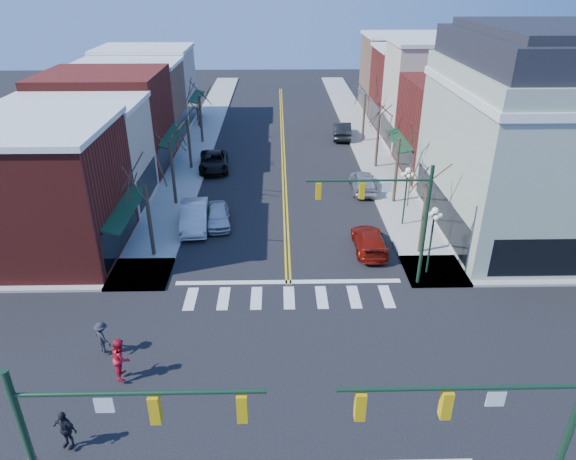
{
  "coord_description": "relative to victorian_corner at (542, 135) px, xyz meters",
  "views": [
    {
      "loc": [
        -0.56,
        -17.32,
        16.05
      ],
      "look_at": [
        0.0,
        8.93,
        2.8
      ],
      "focal_mm": 32.0,
      "sensor_mm": 36.0,
      "label": 1
    }
  ],
  "objects": [
    {
      "name": "bldg_right_brick_a",
      "position": [
        -1.0,
        11.25,
        -2.66
      ],
      "size": [
        10.0,
        8.5,
        8.0
      ],
      "primitive_type": "cube",
      "color": "maroon",
      "rests_on": "ground"
    },
    {
      "name": "car_left_near",
      "position": [
        -21.3,
        0.95,
        -5.95
      ],
      "size": [
        2.19,
        4.31,
        1.41
      ],
      "primitive_type": "imported",
      "rotation": [
        0.0,
        0.0,
        0.13
      ],
      "color": "silver",
      "rests_on": "ground"
    },
    {
      "name": "car_right_mid",
      "position": [
        -10.1,
        7.04,
        -5.84
      ],
      "size": [
        2.07,
        4.83,
        1.63
      ],
      "primitive_type": "imported",
      "rotation": [
        0.0,
        0.0,
        3.11
      ],
      "color": "#B4B4B9",
      "rests_on": "ground"
    },
    {
      "name": "tree_left_d",
      "position": [
        -24.9,
        20.5,
        -4.21
      ],
      "size": [
        0.24,
        0.24,
        4.9
      ],
      "primitive_type": "cylinder",
      "color": "#382B21",
      "rests_on": "ground"
    },
    {
      "name": "pedestrian_red_b",
      "position": [
        -23.91,
        -14.38,
        -5.52
      ],
      "size": [
        0.92,
        1.08,
        1.97
      ],
      "primitive_type": "imported",
      "rotation": [
        0.0,
        0.0,
        1.77
      ],
      "color": "red",
      "rests_on": "sidewalk_left"
    },
    {
      "name": "lamppost_corner",
      "position": [
        -8.3,
        -6.0,
        -3.7
      ],
      "size": [
        0.36,
        0.36,
        4.33
      ],
      "color": "#14331E",
      "rests_on": "ground"
    },
    {
      "name": "traffic_mast_far_right",
      "position": [
        -10.95,
        -7.1,
        -1.95
      ],
      "size": [
        6.6,
        0.28,
        7.2
      ],
      "color": "#14331E",
      "rests_on": "ground"
    },
    {
      "name": "bldg_right_brick_b",
      "position": [
        -1.0,
        26.5,
        -2.41
      ],
      "size": [
        10.0,
        8.0,
        8.5
      ],
      "primitive_type": "cube",
      "color": "maroon",
      "rests_on": "ground"
    },
    {
      "name": "tree_right_a",
      "position": [
        -8.1,
        -3.5,
        -4.35
      ],
      "size": [
        0.24,
        0.24,
        4.62
      ],
      "primitive_type": "cylinder",
      "color": "#382B21",
      "rests_on": "ground"
    },
    {
      "name": "bldg_left_stucco_a",
      "position": [
        -32.0,
        5.0,
        -2.91
      ],
      "size": [
        10.0,
        7.0,
        7.5
      ],
      "primitive_type": "cube",
      "color": "beige",
      "rests_on": "ground"
    },
    {
      "name": "sidewalk_left",
      "position": [
        -25.25,
        5.5,
        -6.58
      ],
      "size": [
        3.5,
        70.0,
        0.15
      ],
      "primitive_type": "cube",
      "color": "#9E9B93",
      "rests_on": "ground"
    },
    {
      "name": "bldg_right_tan",
      "position": [
        -1.0,
        34.5,
        -2.16
      ],
      "size": [
        10.0,
        8.0,
        9.0
      ],
      "primitive_type": "cube",
      "color": "#8E684E",
      "rests_on": "ground"
    },
    {
      "name": "tree_left_a",
      "position": [
        -24.9,
        -3.5,
        -4.28
      ],
      "size": [
        0.24,
        0.24,
        4.76
      ],
      "primitive_type": "cylinder",
      "color": "#382B21",
      "rests_on": "ground"
    },
    {
      "name": "tree_left_c",
      "position": [
        -24.9,
        12.5,
        -4.38
      ],
      "size": [
        0.24,
        0.24,
        4.55
      ],
      "primitive_type": "cylinder",
      "color": "#382B21",
      "rests_on": "ground"
    },
    {
      "name": "car_left_mid",
      "position": [
        -22.9,
        0.6,
        -5.81
      ],
      "size": [
        2.27,
        5.29,
        1.69
      ],
      "primitive_type": "imported",
      "rotation": [
        0.0,
        0.0,
        0.09
      ],
      "color": "silver",
      "rests_on": "ground"
    },
    {
      "name": "car_right_near",
      "position": [
        -11.24,
        -2.97,
        -5.97
      ],
      "size": [
        1.95,
        4.72,
        1.37
      ],
      "primitive_type": "imported",
      "rotation": [
        0.0,
        0.0,
        3.13
      ],
      "color": "maroon",
      "rests_on": "ground"
    },
    {
      "name": "tree_right_b",
      "position": [
        -8.1,
        4.5,
        -4.07
      ],
      "size": [
        0.24,
        0.24,
        5.18
      ],
      "primitive_type": "cylinder",
      "color": "#382B21",
      "rests_on": "ground"
    },
    {
      "name": "tree_right_c",
      "position": [
        -8.1,
        12.5,
        -4.24
      ],
      "size": [
        0.24,
        0.24,
        4.83
      ],
      "primitive_type": "cylinder",
      "color": "#382B21",
      "rests_on": "ground"
    },
    {
      "name": "lamppost_midblock",
      "position": [
        -8.3,
        0.5,
        -3.7
      ],
      "size": [
        0.36,
        0.36,
        4.33
      ],
      "color": "#14331E",
      "rests_on": "ground"
    },
    {
      "name": "traffic_mast_near_left",
      "position": [
        -22.05,
        -21.9,
        -1.95
      ],
      "size": [
        6.6,
        0.28,
        7.2
      ],
      "color": "#14331E",
      "rests_on": "ground"
    },
    {
      "name": "car_left_far",
      "position": [
        -22.81,
        12.37,
        -5.9
      ],
      "size": [
        3.01,
        5.67,
        1.52
      ],
      "primitive_type": "imported",
      "rotation": [
        0.0,
        0.0,
        0.09
      ],
      "color": "black",
      "rests_on": "ground"
    },
    {
      "name": "bldg_left_brick_b",
      "position": [
        -32.0,
        13.0,
        -2.41
      ],
      "size": [
        10.0,
        9.0,
        8.5
      ],
      "primitive_type": "cube",
      "color": "maroon",
      "rests_on": "ground"
    },
    {
      "name": "bldg_left_tan",
      "position": [
        -32.0,
        21.25,
        -2.76
      ],
      "size": [
        10.0,
        7.5,
        7.8
      ],
      "primitive_type": "cube",
      "color": "#8E684E",
      "rests_on": "ground"
    },
    {
      "name": "pedestrian_dark_a",
      "position": [
        -24.99,
        -18.1,
        -5.67
      ],
      "size": [
        1.06,
        0.7,
        1.68
      ],
      "primitive_type": "imported",
      "rotation": [
        0.0,
        0.0,
        -0.33
      ],
      "color": "black",
      "rests_on": "sidewalk_left"
    },
    {
      "name": "sidewalk_right",
      "position": [
        -7.75,
        5.5,
        -6.58
      ],
      "size": [
        3.5,
        70.0,
        0.15
      ],
      "primitive_type": "cube",
      "color": "#9E9B93",
      "rests_on": "ground"
    },
    {
      "name": "bldg_right_stucco",
      "position": [
        -1.0,
        19.0,
        -1.66
      ],
      "size": [
        10.0,
        7.0,
        10.0
      ],
      "primitive_type": "cube",
      "color": "beige",
      "rests_on": "ground"
    },
    {
      "name": "traffic_mast_near_right",
      "position": [
        -10.95,
        -21.9,
        -1.95
      ],
      "size": [
        6.6,
        0.28,
        7.2
      ],
      "color": "#14331E",
      "rests_on": "ground"
    },
    {
      "name": "bldg_left_stucco_b",
      "position": [
        -32.0,
        29.0,
        -2.56
      ],
      "size": [
        10.0,
        8.0,
        8.2
      ],
      "primitive_type": "cube",
      "color": "beige",
      "rests_on": "ground"
    },
    {
      "name": "pedestrian_dark_b",
      "position": [
        -25.24,
        -12.73,
        -5.7
      ],
      "size": [
        1.19,
        1.14,
        1.62
      ],
      "primitive_type": "imported",
      "rotation": [
        0.0,
        0.0,
        2.43
      ],
      "color": "#212229",
      "rests_on": "sidewalk_left"
    },
    {
      "name": "tree_left_b",
      "position": [
        -24.9,
        4.5,
        -4.14
      ],
      "size": [
        0.24,
        0.24,
        5.04
      ],
      "primitive_type": "cylinder",
      "color": "#382B21",
      "rests_on": "ground"
    },
    {
      "name": "bldg_left_brick_a",
      "position": [
        -32.0,
        -2.75,
        -2.66
      ],
      "size": [
        10.0,
        8.5,
        8.0
      ],
      "primitive_type": "cube",
      "color": "maroon",
      "rests_on": "ground"
    },
    {
      "name": "victorian_corner",
      "position": [
        0.0,
        0.0,
        0.0
      ],
      "size": [
        12.25,
        14.25,
        13.3
      ],
      "color": "#9EAC95",
      "rests_on": "ground"
    },
    {
      "name": "ground",
      "position": [
        -16.5,
        -14.5,
        -6.66
      ],
      "size": [
        160.0,
        160.0,
        0.0
      ],
      "primitive_type": "plane",
      "color": "black",
      "rests_on": "ground"
    },
    {
      "name": "tree_right_d",
      "position": [
        -8.1,
        20.5,
        -4.17
      ],
      "size": [
        0.24,
        0.24,
        4.97
      ],
      "primitive_type": "cylinder",
      "color": "#382B21",
      "rests_on": "ground"
    },
    {
      "name": "car_right_far",
      "position": [
        -10.1,
        21.97,
        -5.8
      ],
      "size": [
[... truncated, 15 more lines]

